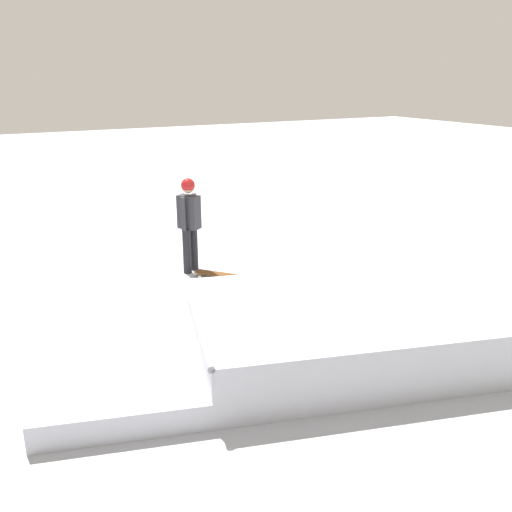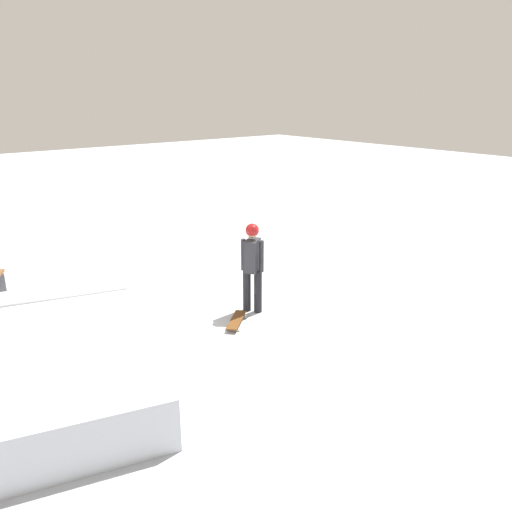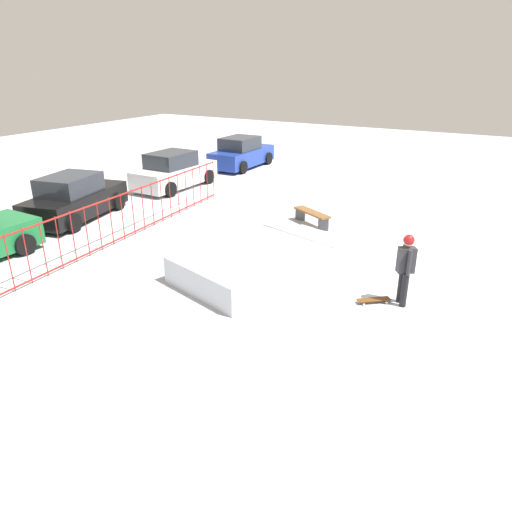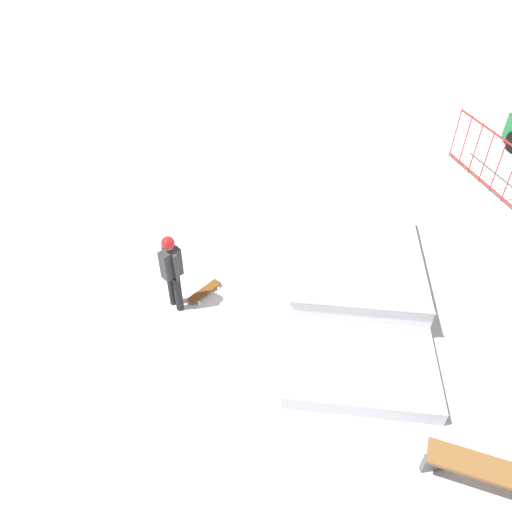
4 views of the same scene
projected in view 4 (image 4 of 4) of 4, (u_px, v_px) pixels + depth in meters
name	position (u px, v px, depth m)	size (l,w,h in m)	color
ground_plane	(299.00, 302.00, 9.74)	(60.00, 60.00, 0.00)	#B2B7C1
skate_ramp	(356.00, 275.00, 9.90)	(5.91, 3.99, 0.74)	silver
skater	(172.00, 268.00, 9.01)	(0.39, 0.44, 1.73)	black
skateboard	(205.00, 291.00, 9.87)	(0.67, 0.74, 0.09)	#593314
park_bench	(485.00, 472.00, 6.66)	(1.12, 1.59, 0.48)	brown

